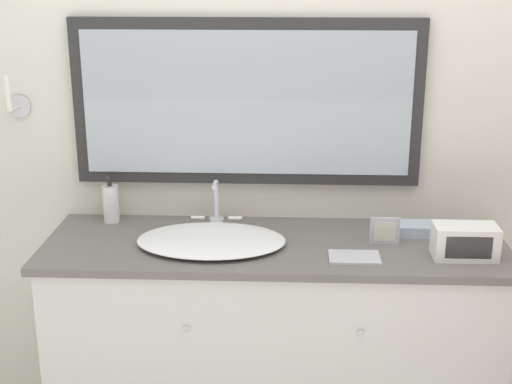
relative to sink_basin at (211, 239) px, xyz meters
name	(u,v)px	position (x,y,z in m)	size (l,w,h in m)	color
wall_back	(276,126)	(0.23, 0.33, 0.36)	(8.00, 0.18, 2.55)	silver
vanity_counter	(274,348)	(0.24, 0.02, -0.47)	(1.75, 0.57, 0.90)	silver
sink_basin	(211,239)	(0.00, 0.00, 0.00)	(0.56, 0.43, 0.19)	white
soap_bottle	(111,203)	(-0.43, 0.23, 0.06)	(0.06, 0.06, 0.19)	white
appliance_box	(465,242)	(0.92, -0.09, 0.04)	(0.22, 0.12, 0.12)	white
picture_frame	(385,231)	(0.65, 0.03, 0.03)	(0.11, 0.01, 0.10)	#B2B2B7
hand_towel_near_sink	(420,229)	(0.80, 0.13, 0.00)	(0.18, 0.11, 0.04)	#A8B7C6
metal_tray	(354,257)	(0.52, -0.12, -0.01)	(0.18, 0.12, 0.01)	silver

